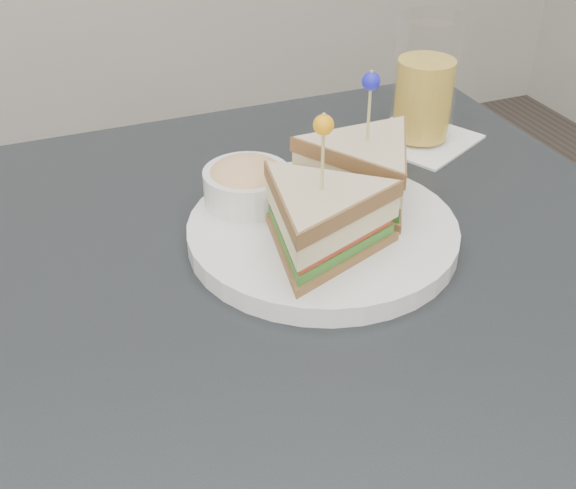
# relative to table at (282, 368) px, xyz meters

# --- Properties ---
(table) EXTENTS (0.80, 0.80, 0.75)m
(table) POSITION_rel_table_xyz_m (0.00, 0.00, 0.00)
(table) COLOR black
(table) RESTS_ON ground
(plate_meal) EXTENTS (0.30, 0.29, 0.15)m
(plate_meal) POSITION_rel_table_xyz_m (0.08, 0.07, 0.12)
(plate_meal) COLOR white
(plate_meal) RESTS_ON table
(drink_set) EXTENTS (0.16, 0.16, 0.15)m
(drink_set) POSITION_rel_table_xyz_m (0.27, 0.23, 0.14)
(drink_set) COLOR white
(drink_set) RESTS_ON table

